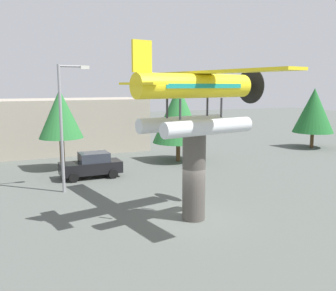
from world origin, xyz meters
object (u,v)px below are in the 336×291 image
floatplane_monument (197,96)px  tree_far_east (314,110)px  car_mid_black (92,165)px  tree_center_back (178,114)px  storefront_building (67,125)px  streetlight_primary (64,119)px  display_pedestal (194,177)px  tree_east (60,114)px

floatplane_monument → tree_far_east: (20.90, 13.40, -2.02)m
car_mid_black → tree_center_back: bearing=-161.2°
storefront_building → tree_far_east: size_ratio=2.43×
streetlight_primary → floatplane_monument: bearing=-55.9°
streetlight_primary → display_pedestal: bearing=-56.7°
tree_east → tree_far_east: 25.13m
car_mid_black → storefront_building: 11.96m
storefront_building → tree_far_east: (23.36, -8.57, 1.31)m
tree_center_back → display_pedestal: bearing=-112.7°
storefront_building → tree_east: bearing=-101.8°
tree_far_east → tree_center_back: bearing=-178.0°
floatplane_monument → tree_center_back: 14.03m
tree_east → tree_center_back: (9.50, -0.66, -0.24)m
display_pedestal → storefront_building: size_ratio=0.28×
streetlight_primary → storefront_building: size_ratio=0.51×
display_pedestal → tree_center_back: bearing=67.3°
streetlight_primary → tree_center_back: (10.17, 5.62, -0.40)m
display_pedestal → tree_center_back: size_ratio=0.65×
floatplane_monument → storefront_building: floatplane_monument is taller
streetlight_primary → storefront_building: bearing=80.6°
car_mid_black → tree_far_east: size_ratio=0.69×
streetlight_primary → tree_far_east: bearing=13.4°
storefront_building → display_pedestal: bearing=-84.0°
display_pedestal → streetlight_primary: streetlight_primary is taller
tree_far_east → floatplane_monument: bearing=-147.3°
display_pedestal → tree_center_back: tree_center_back is taller
floatplane_monument → storefront_building: size_ratio=0.70×
tree_far_east → tree_east: bearing=179.7°
tree_east → streetlight_primary: bearing=-96.1°
floatplane_monument → car_mid_black: floatplane_monument is taller
car_mid_black → tree_far_east: tree_far_east is taller
display_pedestal → floatplane_monument: size_ratio=0.40×
display_pedestal → storefront_building: 22.13m
tree_center_back → streetlight_primary: bearing=-151.1°
storefront_building → tree_center_back: size_ratio=2.31×
display_pedestal → tree_east: tree_east is taller
floatplane_monument → tree_center_back: size_ratio=1.62×
streetlight_primary → tree_east: bearing=83.9°
tree_east → tree_center_back: bearing=-4.0°
floatplane_monument → display_pedestal: bearing=180.0°
tree_center_back → tree_far_east: bearing=2.0°
display_pedestal → storefront_building: storefront_building is taller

